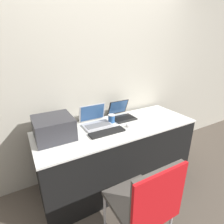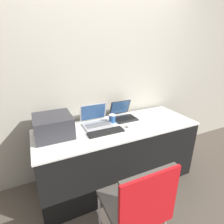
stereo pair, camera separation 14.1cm
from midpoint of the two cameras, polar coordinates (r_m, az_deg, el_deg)
The scene contains 10 objects.
ground_plane at distance 2.31m, azimuth 8.00°, elevation -25.66°, with size 14.00×14.00×0.00m, color brown.
wall_back at distance 2.30m, azimuth -0.98°, elevation 11.64°, with size 8.00×0.05×2.60m.
table at distance 2.28m, azimuth 3.72°, elevation -13.42°, with size 1.93×0.71×0.77m.
printer at distance 1.91m, azimuth -16.66°, elevation -4.14°, with size 0.38×0.38×0.22m.
laptop_left at distance 2.12m, azimuth -3.33°, elevation -2.70°, with size 0.34×0.28×0.24m.
laptop_right at distance 2.31m, azimuth 5.45°, elevation -0.82°, with size 0.29×0.30×0.22m.
external_keyboard at distance 1.93m, azimuth 0.12°, elevation -6.57°, with size 0.41×0.12×0.02m.
coffee_cup at distance 2.17m, azimuth 1.93°, elevation -2.15°, with size 0.09×0.09×0.10m.
mouse at distance 2.06m, azimuth 7.29°, elevation -4.54°, with size 0.06×0.05×0.04m.
chair at distance 1.53m, azimuth 11.92°, elevation -27.08°, with size 0.47×0.48×0.90m.
Camera 2 is at (-0.87, -1.33, 1.67)m, focal length 28.00 mm.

